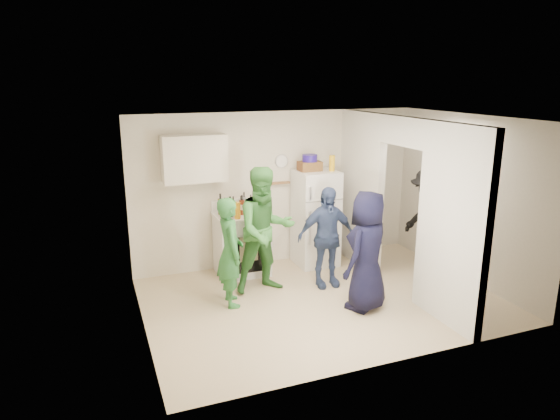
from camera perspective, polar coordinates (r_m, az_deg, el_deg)
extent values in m
plane|color=#CBB58F|center=(7.10, 4.79, -10.22)|extent=(4.80, 4.80, 0.00)
plane|color=silver|center=(8.18, -0.20, 2.50)|extent=(4.80, 0.00, 4.80)
plane|color=silver|center=(5.27, 13.16, -5.03)|extent=(4.80, 0.00, 4.80)
plane|color=silver|center=(6.05, -15.91, -2.61)|extent=(0.00, 3.40, 3.40)
plane|color=silver|center=(8.00, 20.67, 1.22)|extent=(0.00, 3.40, 3.40)
plane|color=white|center=(6.45, 5.27, 10.31)|extent=(4.80, 4.80, 0.00)
cube|color=silver|center=(8.17, 9.22, 2.27)|extent=(0.12, 1.20, 2.50)
cube|color=silver|center=(6.43, 19.07, -1.84)|extent=(0.12, 1.20, 2.50)
cube|color=silver|center=(7.08, 14.08, 8.72)|extent=(0.12, 1.00, 0.40)
cube|color=white|center=(7.86, -4.40, -3.88)|extent=(0.81, 0.68, 0.97)
cube|color=silver|center=(7.52, -9.77, 5.82)|extent=(0.95, 0.34, 0.70)
cube|color=white|center=(8.18, 4.10, -0.93)|extent=(0.65, 0.63, 1.57)
cube|color=brown|center=(7.99, 3.41, 5.03)|extent=(0.35, 0.25, 0.15)
cylinder|color=navy|center=(7.97, 3.42, 5.95)|extent=(0.24, 0.24, 0.11)
cylinder|color=yellow|center=(7.98, 5.96, 5.34)|extent=(0.09, 0.09, 0.25)
cylinder|color=white|center=(8.10, 0.18, 5.61)|extent=(0.22, 0.02, 0.22)
cube|color=olive|center=(8.12, -0.08, 3.12)|extent=(0.35, 0.08, 0.03)
cube|color=black|center=(8.05, 19.89, 4.30)|extent=(0.03, 0.70, 0.80)
cube|color=white|center=(8.04, 19.81, 4.29)|extent=(0.04, 0.76, 0.86)
cube|color=white|center=(7.97, 19.89, 6.75)|extent=(0.04, 0.82, 0.18)
cylinder|color=orange|center=(7.45, -4.89, -0.05)|extent=(0.09, 0.09, 0.25)
cylinder|color=#B3330B|center=(7.58, -2.45, -0.25)|extent=(0.09, 0.09, 0.12)
imported|color=#2F753F|center=(6.73, -5.71, -4.79)|extent=(0.39, 0.57, 1.50)
imported|color=#408339|center=(7.08, -1.70, -2.34)|extent=(0.91, 0.73, 1.82)
imported|color=navy|center=(7.33, 5.30, -3.10)|extent=(0.90, 0.42, 1.50)
imported|color=black|center=(6.66, 9.93, -4.65)|extent=(0.94, 0.84, 1.61)
imported|color=black|center=(8.07, 16.59, -1.32)|extent=(0.69, 1.13, 1.68)
cylinder|color=brown|center=(7.70, -6.82, 0.67)|extent=(0.08, 0.08, 0.32)
cylinder|color=#1A4F20|center=(7.56, -5.69, 0.39)|extent=(0.08, 0.08, 0.31)
cylinder|color=silver|center=(7.82, -5.35, 0.67)|extent=(0.06, 0.06, 0.25)
cylinder|color=maroon|center=(7.65, -4.37, 0.58)|extent=(0.08, 0.08, 0.31)
cylinder|color=#919EA1|center=(7.87, -4.12, 0.97)|extent=(0.06, 0.06, 0.30)
cylinder|color=#183E16|center=(7.74, -3.36, 0.71)|extent=(0.06, 0.06, 0.29)
cylinder|color=olive|center=(7.88, -3.03, 0.79)|extent=(0.07, 0.07, 0.24)
cylinder|color=silver|center=(7.49, -6.29, 0.19)|extent=(0.08, 0.08, 0.30)
cylinder|color=#522C0E|center=(7.78, -4.46, 0.67)|extent=(0.07, 0.07, 0.27)
cylinder|color=#1D5422|center=(7.67, -2.16, 0.48)|extent=(0.06, 0.06, 0.26)
cylinder|color=maroon|center=(7.67, -6.31, 0.42)|extent=(0.06, 0.06, 0.27)
cylinder|color=#B0B2C2|center=(7.58, -3.29, 0.21)|extent=(0.06, 0.06, 0.24)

